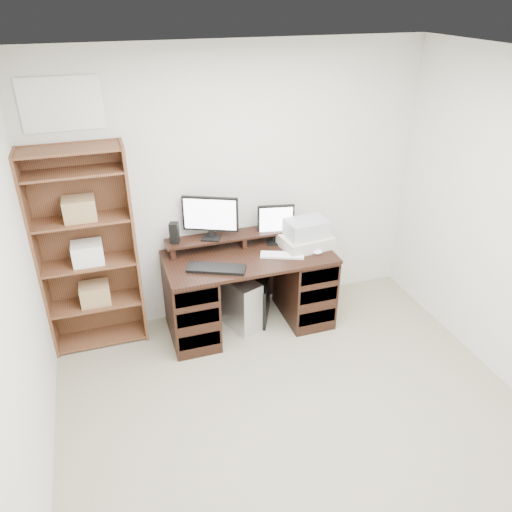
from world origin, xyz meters
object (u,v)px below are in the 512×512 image
desk (249,289)px  monitor_small (276,222)px  printer (305,241)px  monitor_wide (210,216)px  tower_silver (237,301)px  bookshelf (87,250)px  tower_black (259,300)px

desk → monitor_small: 0.67m
desk → printer: 0.69m
monitor_wide → tower_silver: (0.19, -0.15, -0.84)m
desk → monitor_wide: size_ratio=3.24×
monitor_small → bookshelf: bearing=-170.6°
desk → bookshelf: bearing=171.0°
monitor_wide → monitor_small: monitor_wide is taller
desk → tower_black: size_ratio=3.35×
desk → bookshelf: (-1.35, 0.21, 0.53)m
desk → tower_silver: 0.18m
desk → monitor_small: bearing=27.8°
printer → bookshelf: size_ratio=0.25×
monitor_small → tower_black: (-0.20, -0.10, -0.75)m
monitor_small → tower_black: monitor_small is taller
desk → tower_black: 0.23m
desk → monitor_wide: monitor_wide is taller
monitor_small → printer: size_ratio=0.83×
monitor_small → printer: monitor_small is taller
desk → bookshelf: 1.46m
monitor_wide → printer: 0.90m
monitor_wide → bookshelf: 1.07m
desk → bookshelf: size_ratio=0.83×
printer → tower_black: bearing=165.0°
tower_silver → desk: bearing=-46.9°
tower_black → monitor_small: bearing=52.5°
monitor_small → bookshelf: (-1.66, 0.05, -0.03)m
desk → tower_silver: desk is taller
monitor_small → desk: bearing=-141.2°
tower_black → bookshelf: bearing=-160.9°
desk → monitor_small: size_ratio=4.06×
monitor_wide → monitor_small: bearing=21.4°
desk → tower_black: desk is taller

